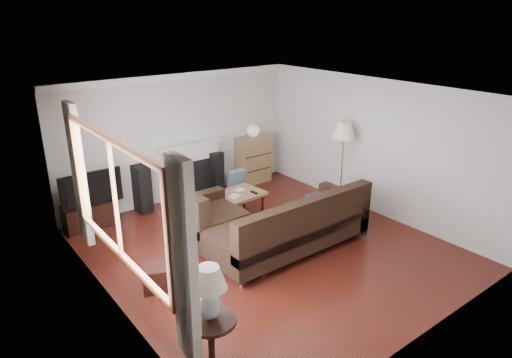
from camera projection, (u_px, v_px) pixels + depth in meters
room at (268, 175)px, 6.93m from camera, size 5.10×5.60×2.54m
window at (115, 200)px, 5.28m from camera, size 0.12×2.74×1.54m
curtain_near at (184, 264)px, 4.23m from camera, size 0.10×0.35×2.10m
curtain_far at (79, 175)px, 6.49m from camera, size 0.10×0.35×2.10m
fireplace at (191, 170)px, 9.21m from camera, size 1.40×0.26×1.15m
tv_stand at (90, 215)px, 8.01m from camera, size 0.89×0.40×0.45m
television at (89, 187)px, 7.85m from camera, size 1.05×0.14×0.61m
speaker_left at (142, 189)px, 8.55m from camera, size 0.29×0.33×0.92m
speaker_right at (216, 172)px, 9.49m from camera, size 0.27×0.32×0.87m
bookshelf at (253, 160)px, 10.01m from camera, size 0.75×0.36×1.04m
globe_lamp at (253, 131)px, 9.78m from camera, size 0.27×0.27×0.27m
sectional_sofa at (289, 223)px, 7.15m from camera, size 2.88×2.11×0.93m
coffee_table at (232, 207)px, 8.30m from camera, size 1.27×0.78×0.48m
footstool at (157, 276)px, 6.27m from camera, size 0.51×0.51×0.34m
floor_lamp at (342, 165)px, 8.71m from camera, size 0.45×0.45×1.67m
side_table at (212, 345)px, 4.74m from camera, size 0.54×0.54×0.68m
table_lamp at (209, 294)px, 4.52m from camera, size 0.37×0.37×0.59m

